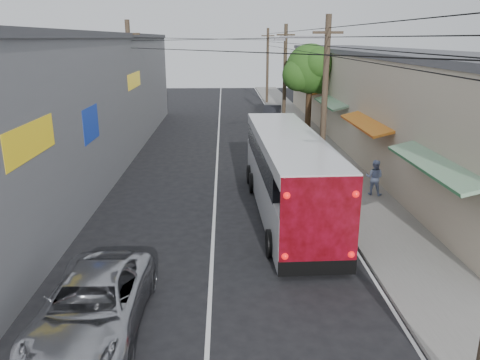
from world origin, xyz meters
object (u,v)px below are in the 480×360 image
object	(u,v)px
parked_suv	(298,169)
pedestrian_far	(374,177)
parked_car_mid	(270,127)
pedestrian_near	(342,186)
jeepney	(93,305)
parked_car_far	(272,114)
coach_bus	(287,173)

from	to	relation	value
parked_suv	pedestrian_far	distance (m)	3.76
parked_car_mid	pedestrian_far	distance (m)	14.20
pedestrian_near	pedestrian_far	bearing A→B (deg)	-135.94
parked_car_mid	jeepney	bearing A→B (deg)	-105.79
pedestrian_near	pedestrian_far	xyz separation A→B (m)	(1.80, 1.39, -0.04)
parked_car_far	coach_bus	bearing A→B (deg)	-86.47
parked_car_mid	pedestrian_far	size ratio (longest dim) A/B	2.71
jeepney	parked_suv	distance (m)	13.83
coach_bus	parked_car_mid	size ratio (longest dim) A/B	2.62
coach_bus	pedestrian_near	distance (m)	2.55
parked_suv	pedestrian_near	distance (m)	3.74
coach_bus	parked_suv	size ratio (longest dim) A/B	2.16
coach_bus	parked_car_far	world-z (taller)	coach_bus
coach_bus	pedestrian_near	xyz separation A→B (m)	(2.40, 0.43, -0.73)
jeepney	parked_suv	xyz separation A→B (m)	(6.88, 12.00, 0.05)
parked_car_mid	parked_car_far	bearing A→B (deg)	82.56
parked_suv	coach_bus	bearing A→B (deg)	-111.34
parked_car_far	pedestrian_near	world-z (taller)	pedestrian_near
parked_car_mid	pedestrian_near	xyz separation A→B (m)	(1.60, -15.18, 0.22)
parked_car_far	pedestrian_near	xyz separation A→B (m)	(0.80, -21.51, 0.26)
parked_suv	parked_car_far	world-z (taller)	parked_suv
parked_car_mid	parked_car_far	xyz separation A→B (m)	(0.80, 6.33, -0.04)
jeepney	parked_suv	bearing A→B (deg)	60.91
parked_suv	pedestrian_far	bearing A→B (deg)	-39.81
parked_car_mid	pedestrian_near	distance (m)	15.26
parked_suv	parked_car_mid	xyz separation A→B (m)	(-0.29, 11.68, -0.02)
parked_car_far	pedestrian_far	distance (m)	20.28
jeepney	pedestrian_far	bearing A→B (deg)	45.45
coach_bus	pedestrian_far	world-z (taller)	coach_bus
parked_suv	parked_car_far	distance (m)	18.02
pedestrian_far	parked_suv	bearing A→B (deg)	-6.11
parked_suv	pedestrian_far	world-z (taller)	pedestrian_far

